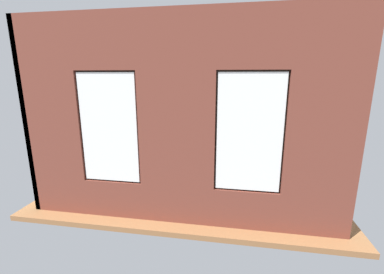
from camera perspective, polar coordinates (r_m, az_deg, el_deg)
ground_plane at (r=7.16m, az=1.37°, el=-7.92°), size 6.28×5.82×0.10m
brick_wall_with_windows at (r=4.25m, az=-3.48°, el=2.84°), size 5.68×0.30×3.56m
white_wall_right at (r=7.46m, az=-20.66°, el=6.60°), size 0.10×4.82×3.56m
couch_by_window at (r=5.43m, az=-7.29°, el=-10.88°), size 1.83×0.87×0.80m
couch_left at (r=7.13m, az=18.83°, el=-5.49°), size 0.95×2.02×0.80m
coffee_table at (r=7.14m, az=-1.27°, el=-4.33°), size 1.59×0.83×0.42m
cup_ceramic at (r=6.98m, az=-0.51°, el=-4.01°), size 0.07×0.07×0.08m
candle_jar at (r=7.18m, az=2.37°, el=-3.44°), size 0.08×0.08×0.10m
table_plant_small at (r=7.10m, az=-1.28°, el=-3.27°), size 0.10×0.10×0.17m
remote_gray at (r=7.11m, az=-5.25°, el=-3.98°), size 0.15×0.16×0.02m
remote_black at (r=7.26m, az=-2.66°, el=-3.57°), size 0.13×0.17×0.02m
media_console at (r=7.49m, az=-18.28°, el=-4.86°), size 1.21×0.42×0.58m
tv_flatscreen at (r=7.32m, az=-18.65°, el=0.11°), size 1.14×0.20×0.75m
papasan_chair at (r=8.53m, az=-4.02°, el=-0.92°), size 1.13×1.13×0.70m
potted_plant_corner_far_left at (r=5.16m, az=24.26°, el=-9.31°), size 1.03×1.01×1.23m
potted_plant_by_left_couch at (r=8.46m, az=14.69°, el=-2.27°), size 0.26×0.26×0.49m
potted_plant_near_tv at (r=6.24m, az=-18.54°, el=-4.69°), size 0.86×0.86×1.02m
potted_plant_mid_room_small at (r=7.72m, az=6.40°, el=-3.02°), size 0.29×0.29×0.53m
potted_plant_between_couches at (r=5.13m, az=7.54°, el=-8.35°), size 0.94×0.87×1.15m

